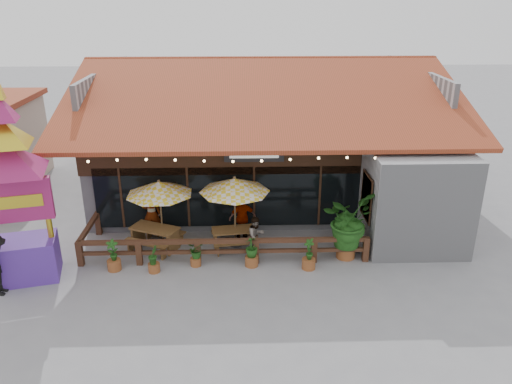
{
  "coord_description": "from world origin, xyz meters",
  "views": [
    {
      "loc": [
        -0.98,
        -15.63,
        8.69
      ],
      "look_at": [
        -0.44,
        1.5,
        1.83
      ],
      "focal_mm": 35.0,
      "sensor_mm": 36.0,
      "label": 1
    }
  ],
  "objects_px": {
    "umbrella_right": "(235,185)",
    "picnic_table_left": "(155,234)",
    "umbrella_left": "(159,188)",
    "thai_sign_tower": "(10,164)",
    "tropical_plant": "(348,221)",
    "picnic_table_right": "(234,235)"
  },
  "relations": [
    {
      "from": "umbrella_right",
      "to": "tropical_plant",
      "type": "xyz_separation_m",
      "value": [
        3.89,
        -1.05,
        -0.96
      ]
    },
    {
      "from": "umbrella_left",
      "to": "umbrella_right",
      "type": "bearing_deg",
      "value": -2.61
    },
    {
      "from": "picnic_table_right",
      "to": "umbrella_left",
      "type": "bearing_deg",
      "value": 173.31
    },
    {
      "from": "umbrella_left",
      "to": "umbrella_right",
      "type": "xyz_separation_m",
      "value": [
        2.68,
        -0.12,
        0.13
      ]
    },
    {
      "from": "thai_sign_tower",
      "to": "tropical_plant",
      "type": "distance_m",
      "value": 10.92
    },
    {
      "from": "picnic_table_left",
      "to": "tropical_plant",
      "type": "bearing_deg",
      "value": -7.62
    },
    {
      "from": "umbrella_left",
      "to": "tropical_plant",
      "type": "height_order",
      "value": "umbrella_left"
    },
    {
      "from": "picnic_table_left",
      "to": "thai_sign_tower",
      "type": "distance_m",
      "value": 5.4
    },
    {
      "from": "umbrella_left",
      "to": "umbrella_right",
      "type": "distance_m",
      "value": 2.69
    },
    {
      "from": "umbrella_left",
      "to": "tropical_plant",
      "type": "distance_m",
      "value": 6.73
    },
    {
      "from": "umbrella_left",
      "to": "picnic_table_right",
      "type": "bearing_deg",
      "value": -6.69
    },
    {
      "from": "tropical_plant",
      "to": "picnic_table_left",
      "type": "bearing_deg",
      "value": 172.38
    },
    {
      "from": "umbrella_right",
      "to": "picnic_table_left",
      "type": "xyz_separation_m",
      "value": [
        -2.9,
        -0.15,
        -1.81
      ]
    },
    {
      "from": "picnic_table_right",
      "to": "picnic_table_left",
      "type": "bearing_deg",
      "value": 179.23
    },
    {
      "from": "picnic_table_right",
      "to": "umbrella_right",
      "type": "bearing_deg",
      "value": 70.4
    },
    {
      "from": "umbrella_right",
      "to": "thai_sign_tower",
      "type": "relative_size",
      "value": 0.37
    },
    {
      "from": "umbrella_left",
      "to": "picnic_table_left",
      "type": "distance_m",
      "value": 1.72
    },
    {
      "from": "umbrella_right",
      "to": "thai_sign_tower",
      "type": "height_order",
      "value": "thai_sign_tower"
    },
    {
      "from": "picnic_table_right",
      "to": "tropical_plant",
      "type": "xyz_separation_m",
      "value": [
        3.96,
        -0.87,
        0.9
      ]
    },
    {
      "from": "umbrella_right",
      "to": "picnic_table_right",
      "type": "height_order",
      "value": "umbrella_right"
    },
    {
      "from": "umbrella_left",
      "to": "tropical_plant",
      "type": "relative_size",
      "value": 1.31
    },
    {
      "from": "thai_sign_tower",
      "to": "tropical_plant",
      "type": "bearing_deg",
      "value": 5.24
    }
  ]
}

